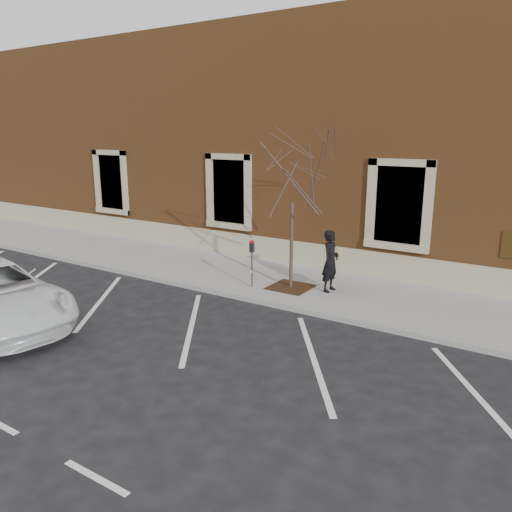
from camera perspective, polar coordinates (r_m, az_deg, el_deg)
The scene contains 9 objects.
ground at distance 13.62m, azimuth -1.38°, elevation -5.01°, with size 120.00×120.00×0.00m, color #28282B.
sidewalk_near at distance 15.01m, azimuth 2.39°, elevation -2.89°, with size 40.00×3.50×0.15m, color #A7A39D.
curb_near at distance 13.56m, azimuth -1.50°, elevation -4.77°, with size 40.00×0.12×0.15m, color #9E9E99.
parking_stripes at distance 11.99m, azimuth -7.37°, elevation -7.86°, with size 28.00×4.40×0.01m, color silver, non-canonical shape.
building_civic at distance 19.75m, azimuth 11.63°, elevation 12.50°, with size 40.00×8.62×8.00m.
man at distance 13.78m, azimuth 8.52°, elevation -0.58°, with size 0.62×0.41×1.71m, color black.
parking_meter at distance 13.95m, azimuth -0.47°, elevation 0.12°, with size 0.12×0.09×1.35m.
tree_grate at distance 14.19m, azimuth 3.98°, elevation -3.56°, with size 1.12×1.12×0.03m, color #3A2512.
sapling at distance 13.57m, azimuth 4.20°, elevation 8.88°, with size 2.64×2.64×4.41m.
Camera 1 is at (7.28, -10.61, 4.47)m, focal length 35.00 mm.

